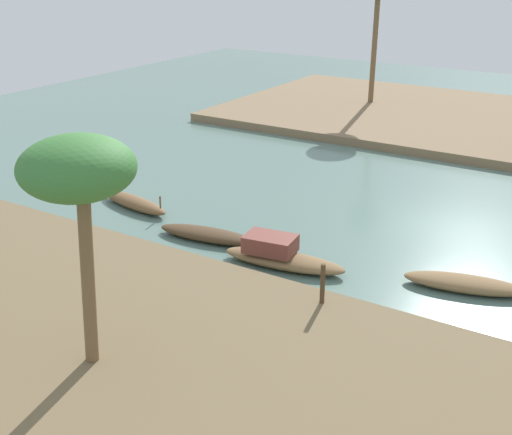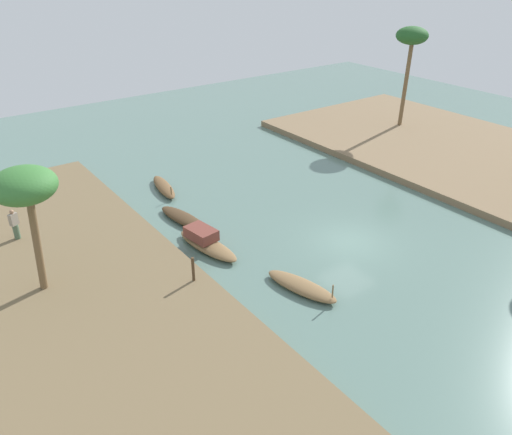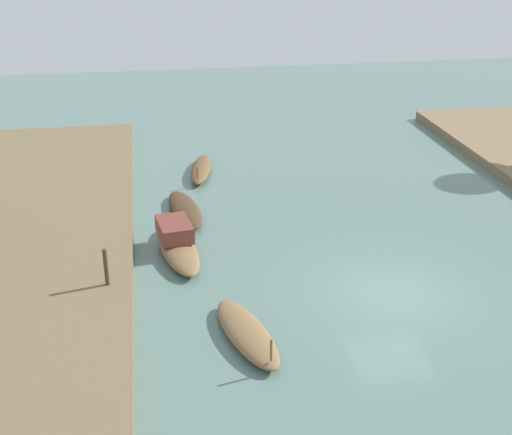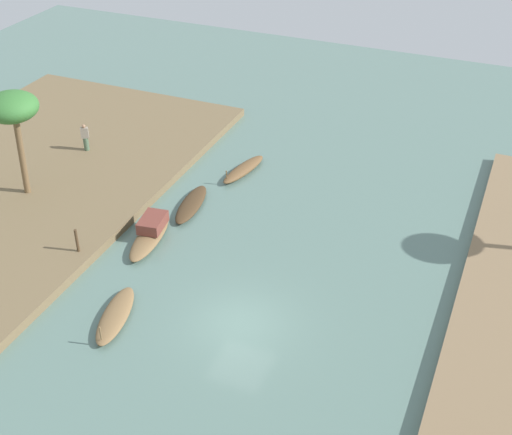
{
  "view_description": "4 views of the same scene",
  "coord_description": "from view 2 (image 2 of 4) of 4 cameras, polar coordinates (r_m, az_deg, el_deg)",
  "views": [
    {
      "loc": [
        6.8,
        -25.08,
        10.2
      ],
      "look_at": [
        -6.27,
        -4.49,
        0.56
      ],
      "focal_mm": 49.1,
      "sensor_mm": 36.0,
      "label": 1
    },
    {
      "loc": [
        16.27,
        -18.11,
        14.0
      ],
      "look_at": [
        -3.6,
        -3.64,
        1.07
      ],
      "focal_mm": 36.09,
      "sensor_mm": 36.0,
      "label": 2
    },
    {
      "loc": [
        17.99,
        -7.41,
        11.06
      ],
      "look_at": [
        -5.63,
        -3.51,
        0.41
      ],
      "focal_mm": 48.29,
      "sensor_mm": 36.0,
      "label": 3
    },
    {
      "loc": [
        19.98,
        9.13,
        19.84
      ],
      "look_at": [
        -6.82,
        -2.15,
        0.69
      ],
      "focal_mm": 48.56,
      "sensor_mm": 36.0,
      "label": 4
    }
  ],
  "objects": [
    {
      "name": "river_water",
      "position": [
        28.09,
        10.4,
        -2.65
      ],
      "size": [
        70.35,
        70.35,
        0.0
      ],
      "primitive_type": "plane",
      "color": "slate",
      "rests_on": "ground"
    },
    {
      "name": "riverbank_left",
      "position": [
        21.41,
        -22.72,
        -14.95
      ],
      "size": [
        38.06,
        15.99,
        0.46
      ],
      "primitive_type": "cube",
      "color": "brown",
      "rests_on": "ground"
    },
    {
      "name": "sampan_midstream",
      "position": [
        33.92,
        -10.17,
        3.35
      ],
      "size": [
        3.93,
        1.57,
        0.92
      ],
      "rotation": [
        0.0,
        0.0,
        -0.18
      ],
      "color": "brown",
      "rests_on": "river_water"
    },
    {
      "name": "sampan_open_hull",
      "position": [
        26.97,
        -5.59,
        -2.7
      ],
      "size": [
        4.42,
        1.82,
        1.04
      ],
      "rotation": [
        0.0,
        0.0,
        0.15
      ],
      "color": "brown",
      "rests_on": "river_water"
    },
    {
      "name": "sampan_near_left_bank",
      "position": [
        23.9,
        5.06,
        -7.6
      ],
      "size": [
        3.93,
        1.97,
        1.04
      ],
      "rotation": [
        0.0,
        0.0,
        0.24
      ],
      "color": "brown",
      "rests_on": "river_water"
    },
    {
      "name": "sampan_upstream_small",
      "position": [
        29.87,
        -8.08,
        -0.06
      ],
      "size": [
        4.03,
        1.61,
        0.41
      ],
      "rotation": [
        0.0,
        0.0,
        0.14
      ],
      "color": "#47331E",
      "rests_on": "river_water"
    },
    {
      "name": "person_on_near_bank",
      "position": [
        29.42,
        -25.17,
        -0.75
      ],
      "size": [
        0.43,
        0.5,
        1.67
      ],
      "rotation": [
        0.0,
        0.0,
        2.1
      ],
      "color": "#4C664C",
      "rests_on": "riverbank_left"
    },
    {
      "name": "mooring_post",
      "position": [
        23.6,
        -6.98,
        -5.7
      ],
      "size": [
        0.14,
        0.14,
        1.22
      ],
      "primitive_type": "cylinder",
      "color": "#4C3823",
      "rests_on": "riverbank_left"
    },
    {
      "name": "palm_tree_left_near",
      "position": [
        22.96,
        -24.3,
        3.0
      ],
      "size": [
        2.71,
        2.71,
        5.74
      ],
      "color": "brown",
      "rests_on": "riverbank_left"
    },
    {
      "name": "palm_tree_right_short",
      "position": [
        45.22,
        16.87,
        18.37
      ],
      "size": [
        2.57,
        2.57,
        8.03
      ],
      "color": "brown",
      "rests_on": "riverbank_right"
    }
  ]
}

